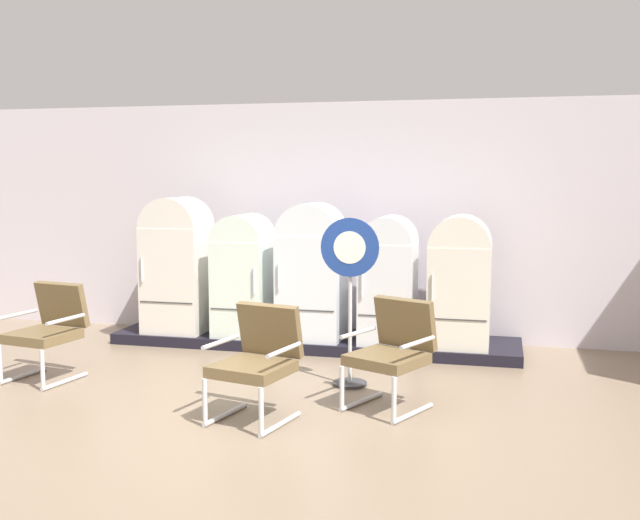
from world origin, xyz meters
name	(u,v)px	position (x,y,z in m)	size (l,w,h in m)	color
ground	(215,439)	(0.00, 0.00, -0.03)	(12.00, 10.00, 0.05)	#806C56
back_wall	(326,219)	(0.00, 3.66, 1.41)	(11.76, 0.12, 2.80)	silver
display_plinth	(314,341)	(0.00, 3.02, 0.06)	(4.62, 0.95, 0.12)	black
refrigerator_0	(177,261)	(-1.61, 2.91, 0.95)	(0.69, 0.67, 1.57)	silver
refrigerator_1	(244,271)	(-0.80, 2.92, 0.85)	(0.59, 0.68, 1.38)	silver
refrigerator_2	(312,268)	(0.01, 2.90, 0.92)	(0.70, 0.64, 1.52)	white
refrigerator_3	(388,276)	(0.87, 2.92, 0.85)	(0.58, 0.69, 1.39)	white
refrigerator_4	(460,277)	(1.64, 2.92, 0.86)	(0.64, 0.68, 1.40)	silver
armchair_left	(49,327)	(-2.14, 1.12, 0.51)	(0.70, 0.74, 0.91)	silver
armchair_right	(393,348)	(1.19, 1.01, 0.51)	(0.79, 0.83, 0.91)	silver
armchair_center	(258,357)	(0.19, 0.46, 0.51)	(0.72, 0.77, 0.91)	silver
sign_stand	(350,297)	(0.72, 1.55, 0.84)	(0.54, 0.32, 1.56)	#2D2D30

